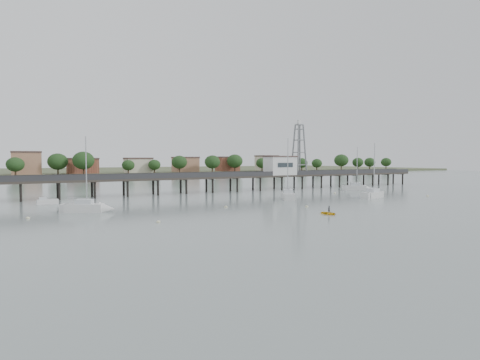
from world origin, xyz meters
The scene contains 13 objects.
ground_plane centered at (0.00, 0.00, 0.00)m, with size 500.00×500.00×0.00m, color slate.
pier centered at (0.00, 60.00, 3.79)m, with size 150.00×5.00×5.50m.
pier_building centered at (25.00, 60.00, 6.67)m, with size 8.40×5.40×5.30m.
lattice_tower centered at (31.50, 60.00, 11.10)m, with size 3.20×3.20×15.50m.
sailboat_b centered at (-28.49, 35.14, 0.65)m, with size 7.82×5.27×12.63m.
sailboat_d centered at (29.72, 30.28, 0.65)m, with size 7.84×3.98×12.51m.
sailboat_c centered at (11.82, 38.28, 0.64)m, with size 6.24×8.25×13.53m.
sailboat_e centered at (41.55, 46.56, 0.65)m, with size 7.26×5.95×12.23m.
white_tender centered at (-34.03, 51.08, 0.44)m, with size 3.74×1.69×1.43m.
yellow_dinghy centered at (2.70, 14.83, 0.00)m, with size 1.94×0.56×2.71m, color yellow.
dinghy_occupant centered at (2.70, 14.83, 0.00)m, with size 0.39×1.06×0.25m, color black.
mooring_buoys centered at (1.69, 29.20, 0.08)m, with size 80.66×23.35×0.39m.
far_shore centered at (0.36, 239.58, 0.95)m, with size 500.00×170.00×10.40m.
Camera 1 is at (-38.65, -31.66, 8.42)m, focal length 30.00 mm.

